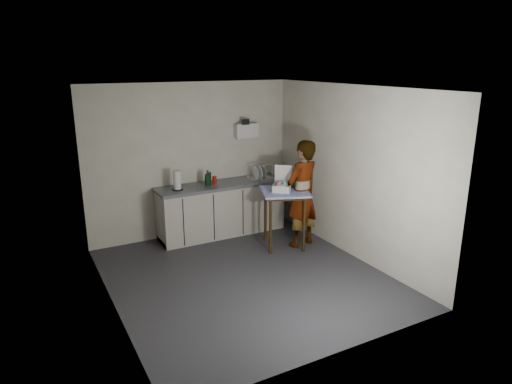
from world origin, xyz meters
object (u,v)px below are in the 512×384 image
standing_man (302,194)px  paper_towel (177,181)px  side_table (285,198)px  soap_bottle (207,178)px  soda_can (215,180)px  kitchen_counter (222,210)px  dish_rack (260,175)px  bakery_box (282,186)px  dark_bottle (209,179)px

standing_man → paper_towel: 2.03m
side_table → soap_bottle: soap_bottle is taller
side_table → soda_can: (-0.78, 1.00, 0.16)m
kitchen_counter → standing_man: bearing=-49.5°
soap_bottle → standing_man: bearing=-41.8°
soap_bottle → paper_towel: (-0.53, -0.00, 0.02)m
soap_bottle → dish_rack: dish_rack is taller
kitchen_counter → paper_towel: (-0.79, -0.03, 0.63)m
standing_man → bakery_box: bearing=-32.6°
kitchen_counter → bakery_box: 1.31m
side_table → dish_rack: 0.98m
soap_bottle → paper_towel: 0.53m
side_table → dish_rack: size_ratio=2.36×
standing_man → soap_bottle: (-1.19, 1.06, 0.17)m
soap_bottle → bakery_box: 1.30m
soap_bottle → dish_rack: bearing=-0.1°
side_table → soda_can: 1.27m
dark_bottle → side_table: bearing=-47.9°
bakery_box → kitchen_counter: bearing=161.2°
paper_towel → standing_man: bearing=-31.7°
kitchen_counter → side_table: size_ratio=2.37×
side_table → dark_bottle: (-0.88, 0.97, 0.20)m
kitchen_counter → side_table: 1.26m
side_table → standing_man: standing_man is taller
kitchen_counter → dish_rack: (0.74, -0.03, 0.55)m
dish_rack → bakery_box: 0.97m
side_table → dish_rack: (0.08, 0.97, 0.15)m
kitchen_counter → soda_can: size_ratio=16.05×
dish_rack → soap_bottle: bearing=179.9°
kitchen_counter → soda_can: (-0.12, -0.00, 0.55)m
side_table → paper_towel: (-1.45, 0.97, 0.24)m
soap_bottle → bakery_box: bearing=-48.0°
soda_can → dish_rack: dish_rack is taller
kitchen_counter → standing_man: size_ratio=1.28×
kitchen_counter → soap_bottle: size_ratio=8.45×
side_table → dark_bottle: dark_bottle is taller
soda_can → paper_towel: paper_towel is taller
kitchen_counter → bakery_box: (0.61, -0.99, 0.60)m
paper_towel → bakery_box: 1.70m
soda_can → paper_towel: 0.67m
kitchen_counter → soap_bottle: bearing=-173.9°
soap_bottle → soda_can: size_ratio=1.90×
paper_towel → dish_rack: paper_towel is taller
side_table → dish_rack: dish_rack is taller
kitchen_counter → side_table: side_table is taller
bakery_box → side_table: bearing=30.8°
standing_man → soap_bottle: bearing=-57.2°
soap_bottle → dark_bottle: soap_bottle is taller
paper_towel → dark_bottle: bearing=0.4°
side_table → bakery_box: 0.21m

